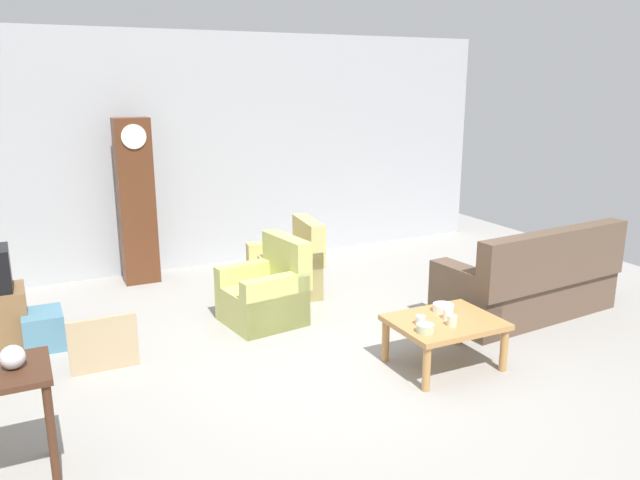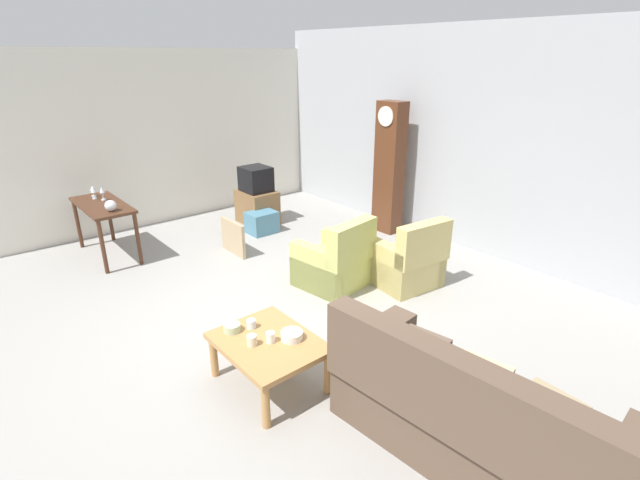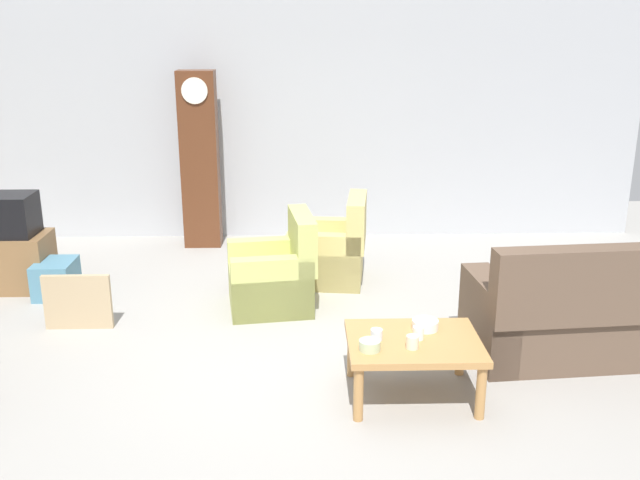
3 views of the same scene
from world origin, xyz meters
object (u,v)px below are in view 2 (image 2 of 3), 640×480
(armchair_olive_near, at_px, (335,264))
(storage_box_blue, at_px, (262,222))
(console_table_dark, at_px, (103,212))
(glass_dome_cloche, at_px, (111,206))
(tv_crt, at_px, (256,179))
(tv_stand_cabinet, at_px, (257,207))
(cup_blue_rimmed, at_px, (251,324))
(wine_glass_mid, at_px, (93,191))
(cup_white_porcelain, at_px, (271,337))
(bowl_shallow_green, at_px, (232,328))
(coffee_table_wood, at_px, (268,347))
(bowl_white_stacked, at_px, (292,335))
(cup_cream_tall, at_px, (252,340))
(couch_floral, at_px, (471,421))
(armchair_olive_far, at_px, (407,263))
(framed_picture_leaning, at_px, (233,238))
(wine_glass_tall, at_px, (93,189))
(wine_glass_short, at_px, (102,191))
(grandfather_clock, at_px, (389,168))

(armchair_olive_near, bearing_deg, storage_box_blue, 170.88)
(console_table_dark, bearing_deg, glass_dome_cloche, -0.37)
(armchair_olive_near, height_order, tv_crt, tv_crt)
(tv_stand_cabinet, bearing_deg, storage_box_blue, -25.09)
(tv_crt, bearing_deg, armchair_olive_near, -12.07)
(cup_blue_rimmed, xyz_separation_m, wine_glass_mid, (-3.98, -0.17, 0.43))
(armchair_olive_near, xyz_separation_m, storage_box_blue, (-2.21, 0.36, -0.13))
(cup_blue_rimmed, distance_m, wine_glass_mid, 4.00)
(armchair_olive_near, relative_size, tv_stand_cabinet, 1.35)
(cup_white_porcelain, height_order, bowl_shallow_green, cup_white_porcelain)
(console_table_dark, xyz_separation_m, wine_glass_mid, (-0.31, -0.00, 0.24))
(console_table_dark, bearing_deg, coffee_table_wood, 2.32)
(coffee_table_wood, distance_m, bowl_shallow_green, 0.39)
(bowl_white_stacked, relative_size, bowl_shallow_green, 1.27)
(bowl_shallow_green, bearing_deg, cup_cream_tall, 3.85)
(couch_floral, bearing_deg, armchair_olive_near, 157.53)
(cup_blue_rimmed, bearing_deg, armchair_olive_near, 114.60)
(armchair_olive_far, height_order, wine_glass_mid, wine_glass_mid)
(tv_stand_cabinet, height_order, framed_picture_leaning, tv_stand_cabinet)
(tv_crt, xyz_separation_m, storage_box_blue, (0.46, -0.22, -0.61))
(wine_glass_mid, bearing_deg, console_table_dark, 0.88)
(cup_cream_tall, bearing_deg, bowl_shallow_green, -176.15)
(armchair_olive_near, distance_m, glass_dome_cloche, 3.14)
(console_table_dark, relative_size, storage_box_blue, 2.81)
(framed_picture_leaning, relative_size, wine_glass_mid, 3.21)
(armchair_olive_far, height_order, bowl_white_stacked, armchair_olive_far)
(tv_crt, xyz_separation_m, bowl_white_stacked, (3.86, -2.13, -0.30))
(armchair_olive_near, relative_size, wine_glass_mid, 4.93)
(framed_picture_leaning, xyz_separation_m, wine_glass_tall, (-1.58, -1.41, 0.66))
(bowl_white_stacked, bearing_deg, tv_crt, 151.03)
(cup_blue_rimmed, xyz_separation_m, wine_glass_tall, (-4.12, -0.14, 0.42))
(console_table_dark, xyz_separation_m, cup_cream_tall, (3.90, 0.02, -0.18))
(bowl_shallow_green, bearing_deg, storage_box_blue, 142.54)
(storage_box_blue, bearing_deg, tv_stand_cabinet, 154.91)
(cup_cream_tall, xyz_separation_m, wine_glass_short, (-4.05, 0.06, 0.44))
(console_table_dark, distance_m, cup_blue_rimmed, 3.67)
(tv_stand_cabinet, relative_size, wine_glass_short, 3.24)
(couch_floral, distance_m, wine_glass_tall, 6.10)
(bowl_white_stacked, bearing_deg, console_table_dark, -175.24)
(grandfather_clock, bearing_deg, wine_glass_mid, -119.57)
(grandfather_clock, bearing_deg, wine_glass_short, -118.25)
(framed_picture_leaning, relative_size, bowl_white_stacked, 3.07)
(tv_stand_cabinet, distance_m, wine_glass_mid, 2.60)
(grandfather_clock, relative_size, storage_box_blue, 4.57)
(console_table_dark, bearing_deg, tv_stand_cabinet, 85.53)
(tv_stand_cabinet, bearing_deg, glass_dome_cloche, -84.36)
(framed_picture_leaning, bearing_deg, armchair_olive_far, 27.01)
(framed_picture_leaning, xyz_separation_m, wine_glass_short, (-1.27, -1.37, 0.68))
(tv_stand_cabinet, height_order, glass_dome_cloche, glass_dome_cloche)
(tv_stand_cabinet, xyz_separation_m, glass_dome_cloche, (0.24, -2.47, 0.59))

